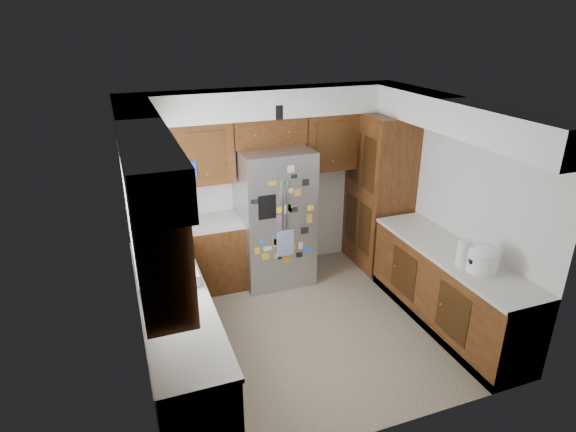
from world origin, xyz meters
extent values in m
plane|color=gray|center=(0.00, 0.00, 0.00)|extent=(3.60, 3.60, 0.00)
cube|color=silver|center=(0.00, 1.60, 1.25)|extent=(3.60, 0.04, 2.50)
cube|color=silver|center=(-1.80, 0.00, 1.25)|extent=(0.04, 3.20, 2.50)
cube|color=silver|center=(1.80, 0.00, 1.25)|extent=(0.04, 3.20, 2.50)
cube|color=silver|center=(0.00, -1.60, 1.25)|extent=(3.60, 0.04, 2.50)
cube|color=white|center=(0.00, 0.00, 2.51)|extent=(3.60, 3.20, 0.02)
cube|color=white|center=(0.00, 1.41, 2.33)|extent=(3.60, 0.38, 0.35)
cube|color=white|center=(-1.61, 0.00, 2.33)|extent=(0.38, 3.20, 0.35)
cube|color=white|center=(1.61, 0.00, 2.33)|extent=(0.38, 3.20, 0.35)
cube|color=#3D1D0B|center=(-1.14, 1.43, 1.77)|extent=(1.33, 0.34, 0.75)
cube|color=#3D1D0B|center=(1.14, 1.43, 1.77)|extent=(1.33, 0.34, 0.75)
cube|color=#3D1D0B|center=(-1.63, -1.15, 1.77)|extent=(0.34, 0.85, 0.75)
cube|color=white|center=(-1.79, 0.10, 1.60)|extent=(0.02, 0.90, 1.05)
cube|color=white|center=(-1.75, 0.10, 1.60)|extent=(0.01, 1.02, 1.15)
cube|color=#2040BC|center=(-1.03, 1.24, 1.62)|extent=(0.16, 0.02, 0.22)
cube|color=beige|center=(-1.39, 1.24, 1.82)|extent=(0.16, 0.02, 0.20)
cube|color=#3D1D0B|center=(-1.50, -0.30, 0.44)|extent=(0.60, 2.60, 0.88)
cube|color=#3D1D0B|center=(-0.83, 1.30, 0.44)|extent=(0.75, 0.60, 0.88)
cube|color=silver|center=(-1.50, -0.30, 0.90)|extent=(0.63, 2.60, 0.04)
cube|color=silver|center=(-0.83, 1.30, 0.90)|extent=(0.75, 0.60, 0.04)
cube|color=black|center=(-1.50, -0.30, 0.05)|extent=(0.60, 2.60, 0.10)
cube|color=white|center=(-1.19, -1.15, 0.46)|extent=(0.01, 0.58, 0.80)
cube|color=#3D1D0B|center=(1.50, -0.47, 0.44)|extent=(0.60, 2.25, 0.88)
cube|color=silver|center=(1.50, -0.47, 0.90)|extent=(0.63, 2.25, 0.04)
cube|color=black|center=(1.50, -0.47, 0.05)|extent=(0.60, 2.25, 0.10)
cube|color=#3D1D0B|center=(1.50, 1.15, 1.07)|extent=(0.60, 0.90, 2.15)
cube|color=gray|center=(0.00, 1.21, 0.90)|extent=(0.90, 0.75, 1.80)
cylinder|color=silver|center=(-0.03, 0.82, 1.05)|extent=(0.02, 0.02, 0.90)
cylinder|color=silver|center=(0.03, 0.82, 1.05)|extent=(0.02, 0.02, 0.90)
cube|color=black|center=(-0.22, 0.83, 1.20)|extent=(0.22, 0.01, 0.30)
cube|color=silver|center=(0.00, 0.80, 0.70)|extent=(0.22, 0.01, 0.34)
cube|color=orange|center=(0.03, 0.82, 0.46)|extent=(0.09, 0.00, 0.10)
cube|color=orange|center=(0.17, 0.82, 1.34)|extent=(0.09, 0.00, 0.09)
cube|color=blue|center=(-0.10, 0.82, 0.74)|extent=(0.10, 0.00, 0.10)
cube|color=yellow|center=(-0.12, 0.82, 0.71)|extent=(0.06, 0.00, 0.11)
cube|color=orange|center=(-0.15, 0.82, 1.49)|extent=(0.10, 0.00, 0.06)
cube|color=white|center=(-0.22, 0.82, 0.65)|extent=(0.11, 0.00, 0.05)
cube|color=#8C4C99|center=(0.05, 0.82, 0.72)|extent=(0.06, 0.00, 0.10)
cube|color=yellow|center=(0.11, 0.82, 0.63)|extent=(0.09, 0.00, 0.11)
cube|color=yellow|center=(0.34, 0.82, 1.12)|extent=(0.08, 0.00, 0.06)
cube|color=black|center=(0.12, 0.82, 1.12)|extent=(0.11, 0.00, 0.06)
cube|color=blue|center=(-0.30, 0.82, 0.76)|extent=(0.07, 0.00, 0.06)
cube|color=yellow|center=(-0.07, 0.82, 1.14)|extent=(0.06, 0.00, 0.07)
cube|color=white|center=(0.21, 0.82, 0.62)|extent=(0.05, 0.00, 0.09)
cube|color=green|center=(0.06, 0.82, 1.17)|extent=(0.07, 0.00, 0.10)
cube|color=black|center=(0.12, 0.82, 1.55)|extent=(0.08, 0.00, 0.05)
cube|color=yellow|center=(-0.36, 0.82, 0.65)|extent=(0.06, 0.00, 0.09)
cube|color=white|center=(0.04, 0.82, 1.14)|extent=(0.09, 0.00, 0.11)
cube|color=orange|center=(0.33, 0.82, 0.97)|extent=(0.07, 0.00, 0.12)
cube|color=black|center=(-0.07, 0.82, 0.52)|extent=(0.05, 0.00, 0.10)
cube|color=blue|center=(0.31, 0.82, 0.54)|extent=(0.11, 0.00, 0.06)
cube|color=black|center=(0.27, 0.82, 1.45)|extent=(0.09, 0.00, 0.08)
cube|color=black|center=(-0.38, 0.82, 1.29)|extent=(0.09, 0.00, 0.05)
cube|color=white|center=(0.07, 0.82, 1.37)|extent=(0.08, 0.00, 0.06)
cube|color=green|center=(-0.03, 0.82, 1.48)|extent=(0.06, 0.00, 0.07)
cube|color=yellow|center=(-0.10, 0.82, 0.53)|extent=(0.05, 0.00, 0.09)
cube|color=black|center=(0.20, 0.82, 0.49)|extent=(0.08, 0.00, 0.07)
cube|color=yellow|center=(-0.25, 0.82, 0.55)|extent=(0.09, 0.00, 0.09)
cube|color=black|center=(0.27, 0.82, 0.82)|extent=(0.10, 0.00, 0.09)
cube|color=white|center=(0.08, 0.82, 1.64)|extent=(0.09, 0.00, 0.09)
cube|color=green|center=(-0.06, 0.82, 0.56)|extent=(0.08, 0.00, 0.07)
cube|color=#8C4C99|center=(-0.06, 0.82, 1.03)|extent=(0.09, 0.00, 0.09)
cube|color=green|center=(0.04, 0.82, 0.59)|extent=(0.07, 0.00, 0.12)
cube|color=#3D1D0B|center=(0.00, 1.43, 1.98)|extent=(0.96, 0.34, 0.35)
sphere|color=#132DC2|center=(-0.24, 1.40, 2.27)|extent=(0.24, 0.24, 0.24)
cylinder|color=black|center=(0.08, 1.36, 2.24)|extent=(0.30, 0.30, 0.17)
ellipsoid|color=#333338|center=(0.08, 1.36, 2.32)|extent=(0.28, 0.28, 0.12)
cube|color=white|center=(-1.50, 0.10, 0.98)|extent=(0.52, 0.70, 0.12)
cube|color=black|center=(-1.50, 0.10, 1.04)|extent=(0.44, 0.60, 0.02)
cylinder|color=silver|center=(-1.70, 0.10, 1.14)|extent=(0.02, 0.02, 0.30)
cylinder|color=silver|center=(-1.64, 0.10, 1.27)|extent=(0.16, 0.02, 0.02)
cube|color=yellow|center=(-1.32, -0.17, 0.94)|extent=(0.10, 0.18, 0.04)
cube|color=black|center=(-1.47, 0.63, 0.97)|extent=(0.18, 0.14, 0.10)
cylinder|color=black|center=(-1.47, 0.63, 1.16)|extent=(0.16, 0.16, 0.28)
cylinder|color=gray|center=(-1.59, 0.87, 1.02)|extent=(0.14, 0.14, 0.20)
sphere|color=white|center=(-1.35, 0.94, 1.02)|extent=(0.20, 0.20, 0.20)
cube|color=#3F72B2|center=(-1.56, 1.19, 1.01)|extent=(0.14, 0.10, 0.18)
cube|color=#BFB28C|center=(-1.36, 1.28, 0.99)|extent=(0.10, 0.08, 0.14)
cylinder|color=white|center=(-1.53, 0.48, 0.98)|extent=(0.08, 0.08, 0.11)
cylinder|color=white|center=(1.50, -0.90, 1.03)|extent=(0.32, 0.32, 0.21)
ellipsoid|color=white|center=(1.50, -0.90, 1.13)|extent=(0.31, 0.31, 0.14)
cube|color=black|center=(1.35, -0.90, 1.05)|extent=(0.04, 0.06, 0.04)
cylinder|color=white|center=(1.37, -0.76, 1.07)|extent=(0.13, 0.13, 0.30)
camera|label=1|loc=(-1.84, -4.25, 3.30)|focal=30.00mm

